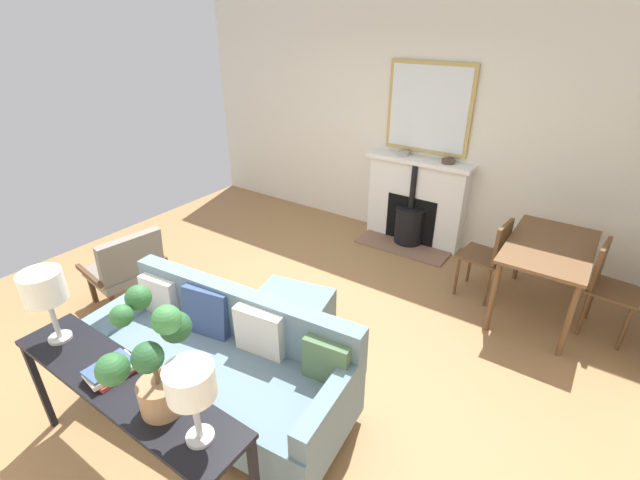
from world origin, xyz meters
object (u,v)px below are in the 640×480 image
(mantel_bowl_near, at_px, (404,153))
(dining_chair_near_fireplace, at_px, (491,253))
(console_table, at_px, (125,394))
(table_lamp_near_end, at_px, (44,289))
(table_lamp_far_end, at_px, (191,385))
(sofa, at_px, (221,363))
(ottoman, at_px, (289,316))
(dining_table, at_px, (549,254))
(fireplace, at_px, (414,206))
(dining_chair_by_back_wall, at_px, (607,282))
(mantel_bowl_far, at_px, (448,161))
(potted_plant, at_px, (153,357))
(armchair_accent, at_px, (127,266))
(book_stack, at_px, (111,370))

(mantel_bowl_near, height_order, dining_chair_near_fireplace, mantel_bowl_near)
(console_table, height_order, table_lamp_near_end, table_lamp_near_end)
(table_lamp_far_end, bearing_deg, sofa, -137.45)
(ottoman, distance_m, dining_table, 2.45)
(table_lamp_far_end, bearing_deg, fireplace, -171.52)
(ottoman, distance_m, table_lamp_near_end, 1.90)
(mantel_bowl_near, xyz_separation_m, table_lamp_near_end, (4.00, -0.49, 0.03))
(fireplace, distance_m, sofa, 3.25)
(mantel_bowl_near, distance_m, dining_chair_by_back_wall, 2.54)
(mantel_bowl_near, bearing_deg, sofa, 2.67)
(mantel_bowl_near, distance_m, dining_table, 2.06)
(mantel_bowl_far, relative_size, console_table, 0.09)
(ottoman, relative_size, potted_plant, 1.17)
(ottoman, xyz_separation_m, potted_plant, (1.53, 0.40, 0.87))
(fireplace, height_order, sofa, fireplace)
(armchair_accent, relative_size, potted_plant, 1.22)
(dining_chair_near_fireplace, bearing_deg, book_stack, -21.97)
(table_lamp_far_end, xyz_separation_m, dining_table, (-3.23, 1.04, -0.47))
(fireplace, height_order, dining_chair_near_fireplace, fireplace)
(mantel_bowl_near, relative_size, dining_chair_by_back_wall, 0.17)
(armchair_accent, xyz_separation_m, dining_chair_by_back_wall, (-2.16, 3.84, 0.08))
(mantel_bowl_far, relative_size, book_stack, 0.53)
(mantel_bowl_near, height_order, console_table, mantel_bowl_near)
(book_stack, relative_size, dining_table, 0.25)
(armchair_accent, height_order, dining_chair_by_back_wall, dining_chair_by_back_wall)
(table_lamp_far_end, height_order, book_stack, table_lamp_far_end)
(fireplace, relative_size, dining_chair_by_back_wall, 1.47)
(mantel_bowl_far, distance_m, armchair_accent, 3.63)
(book_stack, bearing_deg, dining_chair_by_back_wall, 144.69)
(console_table, distance_m, dining_chair_near_fireplace, 3.44)
(ottoman, distance_m, dining_chair_near_fireplace, 2.10)
(ottoman, bearing_deg, mantel_bowl_near, -177.21)
(ottoman, bearing_deg, table_lamp_far_end, 24.07)
(dining_chair_by_back_wall, bearing_deg, book_stack, -35.31)
(dining_table, height_order, dining_chair_by_back_wall, dining_chair_by_back_wall)
(mantel_bowl_far, bearing_deg, fireplace, -84.47)
(table_lamp_far_end, distance_m, dining_chair_near_fireplace, 3.32)
(mantel_bowl_far, relative_size, table_lamp_far_end, 0.34)
(mantel_bowl_near, xyz_separation_m, dining_chair_near_fireplace, (0.78, 1.36, -0.60))
(armchair_accent, height_order, console_table, armchair_accent)
(sofa, relative_size, dining_chair_by_back_wall, 2.35)
(dining_chair_by_back_wall, bearing_deg, mantel_bowl_far, -113.10)
(fireplace, distance_m, table_lamp_far_end, 4.06)
(mantel_bowl_far, xyz_separation_m, armchair_accent, (2.92, -2.05, -0.67))
(fireplace, bearing_deg, table_lamp_near_end, -10.19)
(console_table, bearing_deg, armchair_accent, -123.22)
(sofa, distance_m, dining_chair_near_fireplace, 2.78)
(mantel_bowl_near, bearing_deg, console_table, 2.29)
(book_stack, xyz_separation_m, dining_table, (-3.22, 1.79, -0.16))
(mantel_bowl_near, xyz_separation_m, ottoman, (2.45, 0.12, -0.87))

